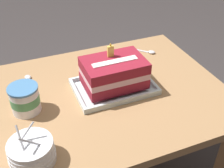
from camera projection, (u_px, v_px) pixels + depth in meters
name	position (u px, v px, depth m)	size (l,w,h in m)	color
dining_table	(110.00, 113.00, 1.24)	(0.93, 0.75, 0.71)	#9E754C
foil_tray	(114.00, 87.00, 1.18)	(0.32, 0.22, 0.02)	silver
birthday_cake	(114.00, 73.00, 1.14)	(0.24, 0.17, 0.17)	maroon
bowl_stack	(32.00, 152.00, 0.87)	(0.14, 0.14, 0.13)	white
ice_cream_tub	(25.00, 99.00, 1.04)	(0.11, 0.11, 0.11)	white
serving_spoon_near_tray	(149.00, 52.00, 1.43)	(0.11, 0.11, 0.01)	silver
serving_spoon_by_bowls	(29.00, 79.00, 1.23)	(0.04, 0.15, 0.01)	silver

